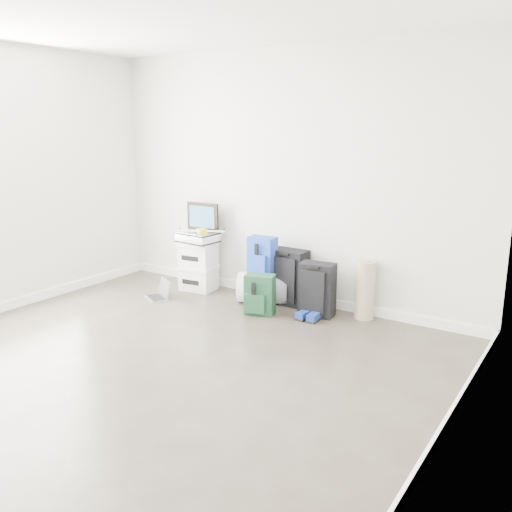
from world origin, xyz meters
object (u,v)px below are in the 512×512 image
Objects in this scene: briefcase at (198,237)px; duffel_bag at (263,288)px; large_suitcase at (289,277)px; laptop at (159,294)px; carry_on at (317,290)px; boxes_stack at (199,266)px.

duffel_bag is (0.90, 0.00, -0.47)m from briefcase.
large_suitcase reaches higher than laptop.
briefcase reaches higher than large_suitcase.
carry_on is (0.67, -0.05, 0.11)m from duffel_bag.
briefcase is 1.02m from duffel_bag.
boxes_stack reaches higher than laptop.
boxes_stack is at bearing 156.17° from duffel_bag.
boxes_stack is 0.58m from laptop.
duffel_bag is at bearing 3.55° from briefcase.
carry_on is (1.58, -0.04, -0.36)m from briefcase.
large_suitcase is 1.67× the size of laptop.
laptop is (-1.74, -0.47, -0.22)m from carry_on.
large_suitcase reaches higher than boxes_stack.
briefcase is 0.71× the size of large_suitcase.
large_suitcase is (1.16, 0.12, -0.33)m from briefcase.
duffel_bag is at bearing -6.91° from boxes_stack.
boxes_stack is 1.16m from large_suitcase.
duffel_bag is at bearing 169.85° from carry_on.
large_suitcase reaches higher than duffel_bag.
briefcase is at bearing -172.95° from large_suitcase.
laptop is at bearing -104.07° from briefcase.
boxes_stack reaches higher than duffel_bag.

